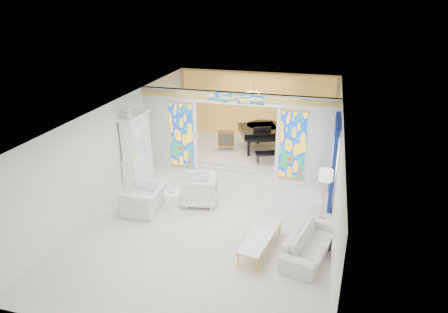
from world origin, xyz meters
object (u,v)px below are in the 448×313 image
(china_cabinet, at_px, (137,148))
(armchair_right, at_px, (200,189))
(grand_piano, at_px, (262,130))
(sofa, at_px, (310,243))
(coffee_table, at_px, (261,236))
(armchair_left, at_px, (145,199))
(tv_console, at_px, (226,138))

(china_cabinet, bearing_deg, armchair_right, -23.59)
(armchair_right, distance_m, grand_piano, 4.98)
(china_cabinet, height_order, armchair_right, china_cabinet)
(sofa, relative_size, coffee_table, 1.12)
(armchair_left, relative_size, tv_console, 1.69)
(sofa, xyz_separation_m, coffee_table, (-1.23, -0.13, 0.07))
(coffee_table, xyz_separation_m, grand_piano, (-1.17, 6.78, 0.55))
(sofa, bearing_deg, armchair_left, 93.73)
(sofa, bearing_deg, armchair_right, 76.60)
(grand_piano, bearing_deg, armchair_right, -125.49)
(coffee_table, relative_size, tv_console, 2.63)
(armchair_left, height_order, armchair_right, armchair_right)
(coffee_table, relative_size, grand_piano, 0.63)
(coffee_table, bearing_deg, grand_piano, 99.82)
(sofa, relative_size, grand_piano, 0.70)
(grand_piano, height_order, tv_console, grand_piano)
(china_cabinet, xyz_separation_m, armchair_left, (1.22, -2.08, -0.76))
(coffee_table, bearing_deg, china_cabinet, 147.80)
(china_cabinet, height_order, grand_piano, china_cabinet)
(armchair_left, relative_size, coffee_table, 0.64)
(grand_piano, bearing_deg, sofa, -92.85)
(armchair_right, height_order, tv_console, armchair_right)
(armchair_right, distance_m, sofa, 3.94)
(armchair_right, bearing_deg, sofa, 52.23)
(grand_piano, distance_m, tv_console, 1.50)
(china_cabinet, relative_size, sofa, 1.23)
(china_cabinet, distance_m, tv_console, 3.96)
(tv_console, bearing_deg, grand_piano, 8.02)
(armchair_right, height_order, grand_piano, grand_piano)
(armchair_left, height_order, sofa, armchair_left)
(coffee_table, xyz_separation_m, tv_console, (-2.53, 6.22, 0.28))
(armchair_left, height_order, tv_console, tv_console)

